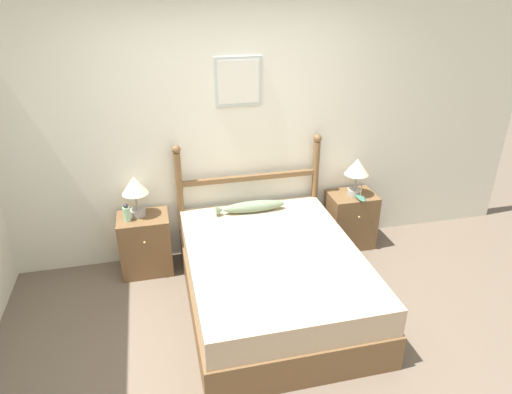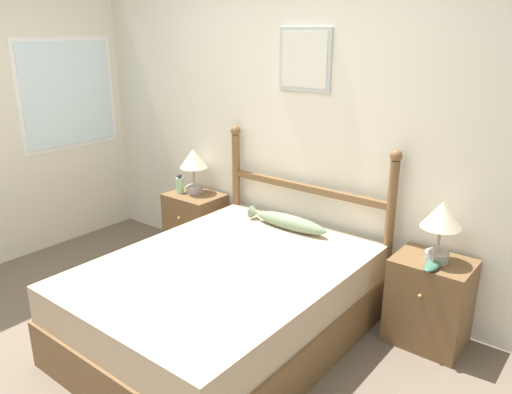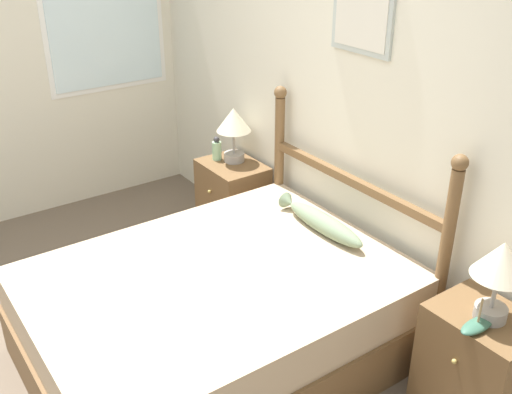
% 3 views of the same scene
% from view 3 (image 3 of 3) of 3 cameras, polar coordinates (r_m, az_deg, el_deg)
% --- Properties ---
extents(ground_plane, '(16.00, 16.00, 0.00)m').
position_cam_3_polar(ground_plane, '(3.43, -15.87, -16.68)').
color(ground_plane, brown).
extents(wall_back, '(6.40, 0.08, 2.55)m').
position_cam_3_polar(wall_back, '(3.57, 8.50, 9.71)').
color(wall_back, beige).
rests_on(wall_back, ground_plane).
extents(bed, '(1.46, 1.93, 0.55)m').
position_cam_3_polar(bed, '(3.30, -3.68, -11.21)').
color(bed, brown).
rests_on(bed, ground_plane).
extents(headboard, '(1.48, 0.08, 1.23)m').
position_cam_3_polar(headboard, '(3.57, 8.94, -0.57)').
color(headboard, brown).
rests_on(headboard, ground_plane).
extents(nightstand_left, '(0.48, 0.40, 0.59)m').
position_cam_3_polar(nightstand_left, '(4.42, -2.21, -0.37)').
color(nightstand_left, brown).
rests_on(nightstand_left, ground_plane).
extents(nightstand_right, '(0.48, 0.40, 0.59)m').
position_cam_3_polar(nightstand_right, '(3.14, 20.31, -14.87)').
color(nightstand_right, brown).
rests_on(nightstand_right, ground_plane).
extents(table_lamp_left, '(0.25, 0.25, 0.40)m').
position_cam_3_polar(table_lamp_left, '(4.24, -2.14, 6.94)').
color(table_lamp_left, gray).
rests_on(table_lamp_left, nightstand_left).
extents(table_lamp_right, '(0.25, 0.25, 0.40)m').
position_cam_3_polar(table_lamp_right, '(2.80, 22.25, -6.09)').
color(table_lamp_right, gray).
rests_on(table_lamp_right, nightstand_right).
extents(bottle, '(0.07, 0.07, 0.18)m').
position_cam_3_polar(bottle, '(4.35, -3.75, 4.55)').
color(bottle, '#99C699').
rests_on(bottle, nightstand_left).
extents(model_boat, '(0.08, 0.20, 0.16)m').
position_cam_3_polar(model_boat, '(2.86, 20.33, -11.36)').
color(model_boat, '#386651').
rests_on(model_boat, nightstand_right).
extents(fish_pillow, '(0.68, 0.12, 0.11)m').
position_cam_3_polar(fish_pillow, '(3.51, 6.25, -2.38)').
color(fish_pillow, gray).
rests_on(fish_pillow, bed).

